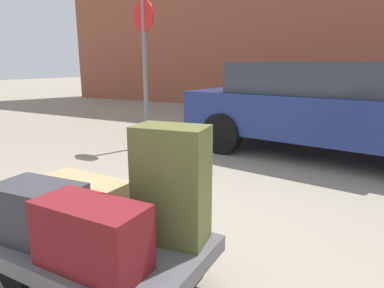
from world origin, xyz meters
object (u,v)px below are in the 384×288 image
at_px(luggage_cart, 99,249).
at_px(no_parking_sign, 145,59).
at_px(duffel_bag_maroon_rear_right, 91,235).
at_px(parked_car, 328,107).
at_px(duffel_bag_charcoal_front_left, 40,213).
at_px(duffel_bag_tan_rear_left, 80,202).
at_px(suitcase_olive_front_right, 172,185).

height_order(luggage_cart, no_parking_sign, no_parking_sign).
bearing_deg(duffel_bag_maroon_rear_right, parked_car, 82.21).
height_order(duffel_bag_charcoal_front_left, parked_car, parked_car).
distance_m(duffel_bag_tan_rear_left, no_parking_sign, 3.70).
height_order(duffel_bag_maroon_rear_right, duffel_bag_charcoal_front_left, duffel_bag_maroon_rear_right).
bearing_deg(duffel_bag_tan_rear_left, duffel_bag_charcoal_front_left, -95.38).
bearing_deg(duffel_bag_charcoal_front_left, suitcase_olive_front_right, 24.26).
bearing_deg(no_parking_sign, luggage_cart, -58.47).
bearing_deg(parked_car, luggage_cart, -100.75).
relative_size(luggage_cart, duffel_bag_charcoal_front_left, 2.52).
bearing_deg(duffel_bag_charcoal_front_left, no_parking_sign, 111.82).
height_order(suitcase_olive_front_right, parked_car, parked_car).
relative_size(suitcase_olive_front_right, parked_car, 0.16).
xyz_separation_m(luggage_cart, duffel_bag_charcoal_front_left, (-0.30, -0.16, 0.24)).
xyz_separation_m(luggage_cart, duffel_bag_tan_rear_left, (-0.27, 0.12, 0.22)).
relative_size(parked_car, no_parking_sign, 1.89).
bearing_deg(no_parking_sign, suitcase_olive_front_right, -51.73).
bearing_deg(duffel_bag_maroon_rear_right, duffel_bag_tan_rear_left, 142.23).
distance_m(suitcase_olive_front_right, duffel_bag_charcoal_front_left, 0.81).
height_order(duffel_bag_maroon_rear_right, parked_car, parked_car).
xyz_separation_m(duffel_bag_maroon_rear_right, suitcase_olive_front_right, (0.21, 0.45, 0.17)).
height_order(duffel_bag_maroon_rear_right, suitcase_olive_front_right, suitcase_olive_front_right).
xyz_separation_m(luggage_cart, no_parking_sign, (-1.99, 3.24, 1.20)).
bearing_deg(duffel_bag_charcoal_front_left, parked_car, 71.24).
xyz_separation_m(duffel_bag_charcoal_front_left, parked_car, (1.08, 4.28, 0.25)).
distance_m(duffel_bag_maroon_rear_right, duffel_bag_tan_rear_left, 0.57).
height_order(suitcase_olive_front_right, duffel_bag_charcoal_front_left, suitcase_olive_front_right).
bearing_deg(parked_car, duffel_bag_charcoal_front_left, -104.22).
distance_m(suitcase_olive_front_right, no_parking_sign, 3.92).
height_order(luggage_cart, suitcase_olive_front_right, suitcase_olive_front_right).
distance_m(duffel_bag_charcoal_front_left, no_parking_sign, 3.92).
bearing_deg(duffel_bag_maroon_rear_right, duffel_bag_charcoal_front_left, 172.68).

